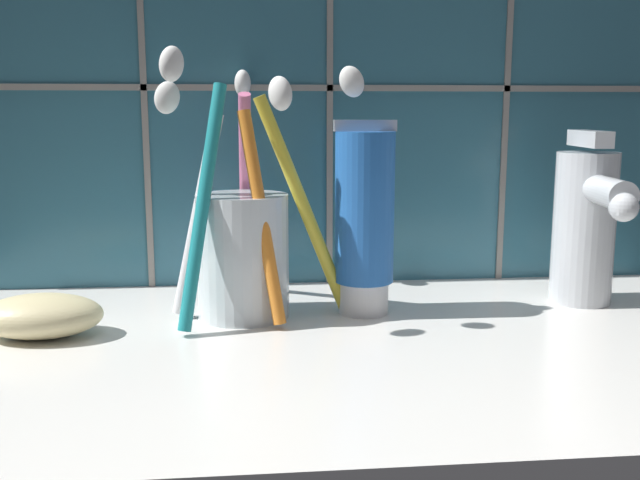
{
  "coord_description": "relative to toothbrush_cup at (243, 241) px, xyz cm",
  "views": [
    {
      "loc": [
        -5.22,
        -43.43,
        16.52
      ],
      "look_at": [
        -0.64,
        2.58,
        8.15
      ],
      "focal_mm": 40.0,
      "sensor_mm": 36.0,
      "label": 1
    }
  ],
  "objects": [
    {
      "name": "soap_bar",
      "position": [
        -13.11,
        -3.66,
        -4.07
      ],
      "size": [
        7.9,
        5.04,
        2.85
      ],
      "primitive_type": "ellipsoid",
      "color": "beige",
      "rests_on": "sink_counter"
    },
    {
      "name": "sink_faucet",
      "position": [
        25.75,
        0.82,
        0.89
      ],
      "size": [
        4.61,
        10.95,
        13.12
      ],
      "rotation": [
        0.0,
        0.0,
        -1.68
      ],
      "color": "silver",
      "rests_on": "sink_counter"
    },
    {
      "name": "tile_wall_backsplash",
      "position": [
        5.74,
        10.34,
        16.75
      ],
      "size": [
        70.07,
        1.72,
        48.46
      ],
      "color": "#336B7F",
      "rests_on": "ground"
    },
    {
      "name": "toothbrush_cup",
      "position": [
        0.0,
        0.0,
        0.0
      ],
      "size": [
        15.05,
        16.0,
        18.64
      ],
      "color": "silver",
      "rests_on": "sink_counter"
    },
    {
      "name": "toothpaste_tube",
      "position": [
        8.68,
        -0.0,
        1.4
      ],
      "size": [
        4.46,
        4.24,
        13.94
      ],
      "color": "white",
      "rests_on": "sink_counter"
    },
    {
      "name": "sink_counter",
      "position": [
        5.74,
        -6.46,
        -6.49
      ],
      "size": [
        60.07,
        33.11,
        2.0
      ],
      "primitive_type": "cube",
      "color": "silver",
      "rests_on": "ground"
    }
  ]
}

